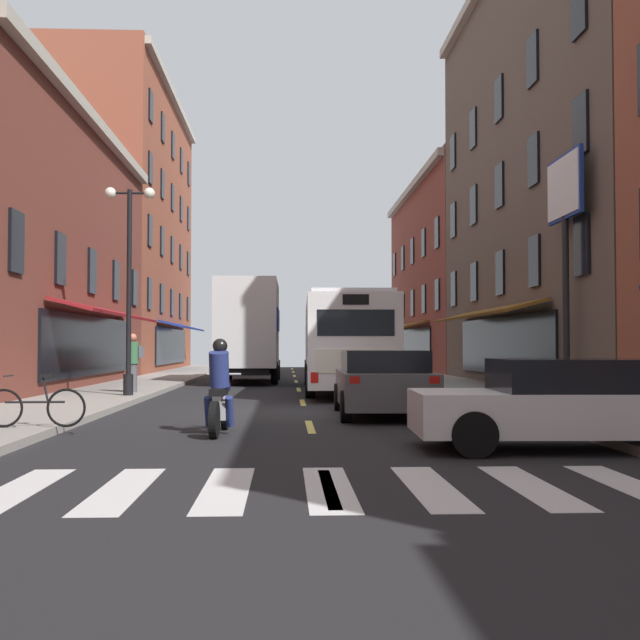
{
  "coord_description": "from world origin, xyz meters",
  "views": [
    {
      "loc": [
        -0.47,
        -18.6,
        1.52
      ],
      "look_at": [
        0.56,
        5.0,
        2.31
      ],
      "focal_mm": 44.7,
      "sensor_mm": 36.0,
      "label": 1
    }
  ],
  "objects": [
    {
      "name": "pedestrian_near",
      "position": [
        -5.05,
        5.6,
        1.08
      ],
      "size": [
        0.52,
        0.39,
        1.77
      ],
      "rotation": [
        0.0,
        0.0,
        1.85
      ],
      "color": "#4C4C51",
      "rests_on": "sidewalk_left"
    },
    {
      "name": "sedan_mid",
      "position": [
        1.67,
        -1.24,
        0.73
      ],
      "size": [
        2.09,
        4.43,
        1.43
      ],
      "color": "#515154",
      "rests_on": "ground"
    },
    {
      "name": "box_truck",
      "position": [
        -1.98,
        14.98,
        2.15
      ],
      "size": [
        2.54,
        7.91,
        4.18
      ],
      "color": "white",
      "rests_on": "ground"
    },
    {
      "name": "sidewalk_left",
      "position": [
        -5.9,
        0.0,
        0.07
      ],
      "size": [
        3.0,
        80.0,
        0.14
      ],
      "primitive_type": "cube",
      "color": "gray",
      "rests_on": "ground"
    },
    {
      "name": "sedan_near",
      "position": [
        3.76,
        -6.99,
        0.69
      ],
      "size": [
        4.61,
        2.16,
        1.33
      ],
      "color": "silver",
      "rests_on": "ground"
    },
    {
      "name": "bicycle_near",
      "position": [
        -4.74,
        -4.77,
        0.5
      ],
      "size": [
        1.71,
        0.48,
        0.91
      ],
      "color": "black",
      "rests_on": "sidewalk_left"
    },
    {
      "name": "street_lamp_twin",
      "position": [
        -4.91,
        4.17,
        3.4
      ],
      "size": [
        1.42,
        0.32,
        5.92
      ],
      "color": "black",
      "rests_on": "sidewalk_left"
    },
    {
      "name": "motorcycle_rider",
      "position": [
        -1.6,
        -4.7,
        0.71
      ],
      "size": [
        0.62,
        2.07,
        1.66
      ],
      "color": "black",
      "rests_on": "ground"
    },
    {
      "name": "ground_plane",
      "position": [
        0.0,
        0.0,
        -0.05
      ],
      "size": [
        34.8,
        80.0,
        0.1
      ],
      "primitive_type": "cube",
      "color": "black"
    },
    {
      "name": "sedan_far",
      "position": [
        -2.24,
        25.69,
        0.73
      ],
      "size": [
        1.97,
        4.41,
        1.45
      ],
      "color": "maroon",
      "rests_on": "ground"
    },
    {
      "name": "lane_centre_dashes",
      "position": [
        0.0,
        -0.25,
        0.0
      ],
      "size": [
        0.14,
        73.9,
        0.01
      ],
      "color": "#DBCC4C",
      "rests_on": "ground"
    },
    {
      "name": "transit_bus",
      "position": [
        1.52,
        8.56,
        1.64
      ],
      "size": [
        2.84,
        12.35,
        3.13
      ],
      "color": "white",
      "rests_on": "ground"
    },
    {
      "name": "billboard_sign",
      "position": [
        7.05,
        2.39,
        5.04
      ],
      "size": [
        0.4,
        2.49,
        6.55
      ],
      "color": "black",
      "rests_on": "sidewalk_right"
    },
    {
      "name": "sidewalk_right",
      "position": [
        5.9,
        0.0,
        0.07
      ],
      "size": [
        3.0,
        80.0,
        0.14
      ],
      "primitive_type": "cube",
      "color": "gray",
      "rests_on": "ground"
    },
    {
      "name": "crosswalk_near",
      "position": [
        0.0,
        -10.0,
        0.0
      ],
      "size": [
        7.1,
        2.8,
        0.01
      ],
      "color": "silver",
      "rests_on": "ground"
    }
  ]
}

